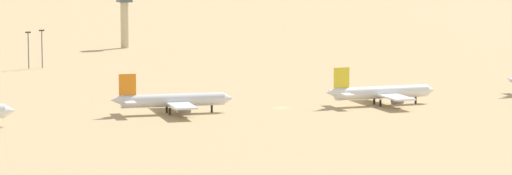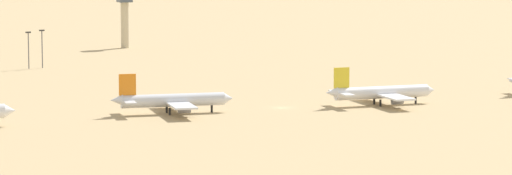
% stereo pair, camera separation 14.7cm
% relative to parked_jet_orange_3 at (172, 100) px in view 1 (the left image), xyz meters
% --- Properties ---
extents(ground, '(4000.00, 4000.00, 0.00)m').
position_rel_parked_jet_orange_3_xyz_m(ground, '(30.46, -0.80, -3.46)').
color(ground, tan).
extents(parked_jet_orange_3, '(31.95, 27.19, 10.57)m').
position_rel_parked_jet_orange_3_xyz_m(parked_jet_orange_3, '(0.00, 0.00, 0.00)').
color(parked_jet_orange_3, silver).
rests_on(parked_jet_orange_3, ground).
extents(parked_jet_yellow_4, '(32.00, 26.98, 10.57)m').
position_rel_parked_jet_orange_3_xyz_m(parked_jet_yellow_4, '(56.68, -7.11, -0.00)').
color(parked_jet_yellow_4, white).
rests_on(parked_jet_yellow_4, ground).
extents(control_tower, '(5.20, 5.20, 23.34)m').
position_rel_parked_jet_orange_3_xyz_m(control_tower, '(47.13, 183.16, 10.62)').
color(control_tower, '#C6B793').
rests_on(control_tower, ground).
extents(light_pole_west, '(1.80, 0.50, 12.60)m').
position_rel_parked_jet_orange_3_xyz_m(light_pole_west, '(-6.93, 121.64, 3.99)').
color(light_pole_west, '#59595E').
rests_on(light_pole_west, ground).
extents(light_pole_mid, '(1.80, 0.50, 13.09)m').
position_rel_parked_jet_orange_3_xyz_m(light_pole_mid, '(-2.21, 121.78, 4.25)').
color(light_pole_mid, '#59595E').
rests_on(light_pole_mid, ground).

